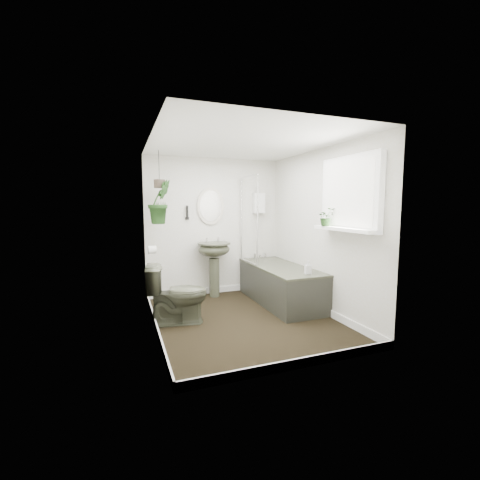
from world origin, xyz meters
name	(u,v)px	position (x,y,z in m)	size (l,w,h in m)	color
floor	(244,320)	(0.00, 0.00, -0.01)	(2.30, 2.80, 0.02)	black
ceiling	(244,142)	(0.00, 0.00, 2.31)	(2.30, 2.80, 0.02)	white
wall_back	(214,227)	(0.00, 1.41, 1.15)	(2.30, 0.02, 2.30)	silver
wall_front	(301,247)	(0.00, -1.41, 1.15)	(2.30, 0.02, 2.30)	silver
wall_left	(152,237)	(-1.16, 0.00, 1.15)	(0.02, 2.80, 2.30)	silver
wall_right	(320,231)	(1.16, 0.00, 1.15)	(0.02, 2.80, 2.30)	silver
skirting	(244,315)	(0.00, 0.00, 0.05)	(2.30, 2.80, 0.10)	white
bathtub	(280,284)	(0.80, 0.50, 0.29)	(0.72, 1.72, 0.58)	#3A3D2D
bath_screen	(249,220)	(0.47, 0.99, 1.28)	(0.04, 0.72, 1.40)	silver
shower_box	(259,203)	(0.80, 1.34, 1.55)	(0.20, 0.10, 0.35)	white
oval_mirror	(211,206)	(-0.07, 1.37, 1.50)	(0.46, 0.03, 0.62)	beige
wall_sconce	(187,212)	(-0.47, 1.36, 1.40)	(0.04, 0.04, 0.22)	black
toilet_roll_holder	(152,250)	(-1.10, 0.70, 0.90)	(0.11, 0.11, 0.11)	white
window_recess	(350,194)	(1.09, -0.70, 1.65)	(0.08, 1.00, 0.90)	white
window_sill	(344,229)	(1.02, -0.70, 1.23)	(0.18, 1.00, 0.04)	white
window_blinds	(347,194)	(1.04, -0.70, 1.65)	(0.01, 0.86, 0.76)	white
toilet	(177,294)	(-0.85, 0.18, 0.38)	(0.43, 0.75, 0.77)	#3A3D2D
pedestal_sink	(214,269)	(-0.07, 1.18, 0.45)	(0.53, 0.45, 0.91)	#3A3D2D
sill_plant	(326,217)	(0.97, -0.40, 1.37)	(0.21, 0.18, 0.23)	black
hanging_plant	(160,202)	(-0.95, 0.95, 1.56)	(0.35, 0.28, 0.64)	black
soap_bottle	(308,267)	(0.88, -0.15, 0.67)	(0.08, 0.08, 0.18)	#2D2524
hanging_pot	(159,184)	(-0.95, 0.95, 1.82)	(0.16, 0.16, 0.12)	#3C3127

